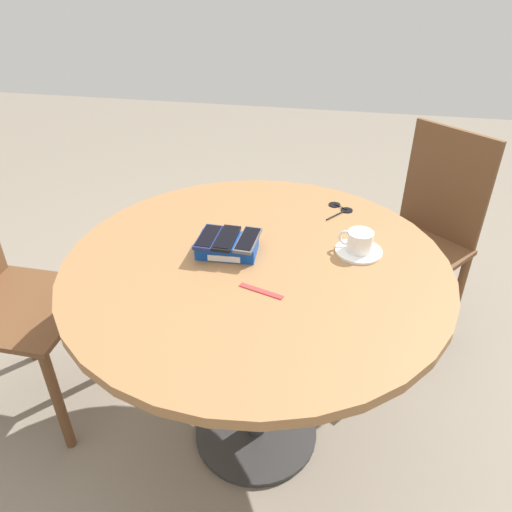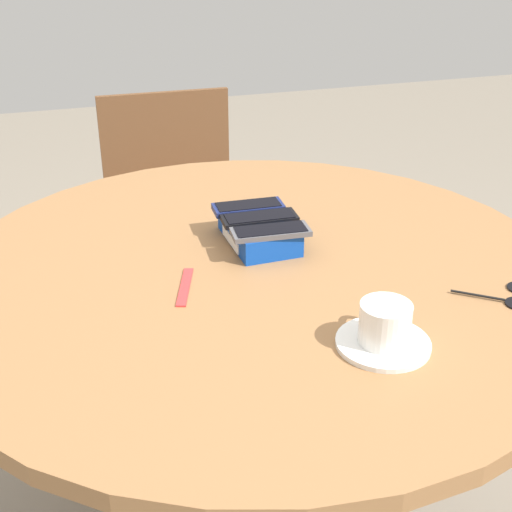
{
  "view_description": "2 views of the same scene",
  "coord_description": "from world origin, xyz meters",
  "px_view_note": "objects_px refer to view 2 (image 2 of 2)",
  "views": [
    {
      "loc": [
        0.21,
        -1.17,
        1.56
      ],
      "look_at": [
        0.0,
        0.0,
        0.78
      ],
      "focal_mm": 35.0,
      "sensor_mm": 36.0,
      "label": 1
    },
    {
      "loc": [
        1.06,
        -0.32,
        1.35
      ],
      "look_at": [
        0.0,
        0.0,
        0.78
      ],
      "focal_mm": 50.0,
      "sensor_mm": 36.0,
      "label": 2
    }
  ],
  "objects_px": {
    "chair_far_side": "(177,225)",
    "phone_navy": "(248,207)",
    "saucer": "(383,343)",
    "coffee_cup": "(385,322)",
    "phone_gray": "(271,232)",
    "lanyard_strap": "(185,287)",
    "phone_black": "(259,218)",
    "round_table": "(256,319)",
    "phone_box": "(259,232)"
  },
  "relations": [
    {
      "from": "phone_navy",
      "to": "phone_black",
      "type": "relative_size",
      "value": 0.96
    },
    {
      "from": "phone_black",
      "to": "saucer",
      "type": "xyz_separation_m",
      "value": [
        0.38,
        0.07,
        -0.04
      ]
    },
    {
      "from": "phone_navy",
      "to": "chair_far_side",
      "type": "height_order",
      "value": "chair_far_side"
    },
    {
      "from": "chair_far_side",
      "to": "saucer",
      "type": "bearing_deg",
      "value": 4.06
    },
    {
      "from": "phone_box",
      "to": "phone_navy",
      "type": "distance_m",
      "value": 0.06
    },
    {
      "from": "round_table",
      "to": "lanyard_strap",
      "type": "bearing_deg",
      "value": -74.11
    },
    {
      "from": "phone_navy",
      "to": "phone_black",
      "type": "bearing_deg",
      "value": 6.23
    },
    {
      "from": "saucer",
      "to": "coffee_cup",
      "type": "bearing_deg",
      "value": 163.92
    },
    {
      "from": "chair_far_side",
      "to": "phone_navy",
      "type": "bearing_deg",
      "value": 0.66
    },
    {
      "from": "phone_black",
      "to": "phone_gray",
      "type": "distance_m",
      "value": 0.06
    },
    {
      "from": "phone_gray",
      "to": "saucer",
      "type": "bearing_deg",
      "value": 11.99
    },
    {
      "from": "phone_gray",
      "to": "saucer",
      "type": "xyz_separation_m",
      "value": [
        0.32,
        0.07,
        -0.04
      ]
    },
    {
      "from": "saucer",
      "to": "coffee_cup",
      "type": "relative_size",
      "value": 1.35
    },
    {
      "from": "phone_black",
      "to": "saucer",
      "type": "distance_m",
      "value": 0.39
    },
    {
      "from": "phone_gray",
      "to": "lanyard_strap",
      "type": "height_order",
      "value": "phone_gray"
    },
    {
      "from": "round_table",
      "to": "phone_box",
      "type": "relative_size",
      "value": 6.33
    },
    {
      "from": "coffee_cup",
      "to": "chair_far_side",
      "type": "distance_m",
      "value": 1.23
    },
    {
      "from": "phone_navy",
      "to": "phone_gray",
      "type": "height_order",
      "value": "phone_navy"
    },
    {
      "from": "round_table",
      "to": "phone_box",
      "type": "distance_m",
      "value": 0.16
    },
    {
      "from": "round_table",
      "to": "phone_navy",
      "type": "height_order",
      "value": "phone_navy"
    },
    {
      "from": "phone_box",
      "to": "phone_gray",
      "type": "bearing_deg",
      "value": 2.64
    },
    {
      "from": "round_table",
      "to": "phone_box",
      "type": "height_order",
      "value": "phone_box"
    },
    {
      "from": "phone_black",
      "to": "saucer",
      "type": "height_order",
      "value": "phone_black"
    },
    {
      "from": "saucer",
      "to": "phone_gray",
      "type": "bearing_deg",
      "value": -168.01
    },
    {
      "from": "round_table",
      "to": "chair_far_side",
      "type": "height_order",
      "value": "chair_far_side"
    },
    {
      "from": "phone_navy",
      "to": "coffee_cup",
      "type": "bearing_deg",
      "value": 9.94
    },
    {
      "from": "phone_box",
      "to": "phone_gray",
      "type": "distance_m",
      "value": 0.07
    },
    {
      "from": "phone_navy",
      "to": "saucer",
      "type": "height_order",
      "value": "phone_navy"
    },
    {
      "from": "phone_gray",
      "to": "coffee_cup",
      "type": "distance_m",
      "value": 0.32
    },
    {
      "from": "round_table",
      "to": "phone_black",
      "type": "xyz_separation_m",
      "value": [
        -0.09,
        0.03,
        0.16
      ]
    },
    {
      "from": "phone_navy",
      "to": "lanyard_strap",
      "type": "bearing_deg",
      "value": -41.59
    },
    {
      "from": "round_table",
      "to": "phone_gray",
      "type": "height_order",
      "value": "phone_gray"
    },
    {
      "from": "chair_far_side",
      "to": "round_table",
      "type": "bearing_deg",
      "value": -1.32
    },
    {
      "from": "phone_black",
      "to": "chair_far_side",
      "type": "bearing_deg",
      "value": -178.97
    },
    {
      "from": "phone_black",
      "to": "lanyard_strap",
      "type": "bearing_deg",
      "value": -52.37
    },
    {
      "from": "phone_black",
      "to": "round_table",
      "type": "bearing_deg",
      "value": -20.67
    },
    {
      "from": "phone_navy",
      "to": "chair_far_side",
      "type": "xyz_separation_m",
      "value": [
        -0.74,
        -0.01,
        -0.36
      ]
    },
    {
      "from": "saucer",
      "to": "phone_black",
      "type": "bearing_deg",
      "value": -169.7
    },
    {
      "from": "phone_black",
      "to": "coffee_cup",
      "type": "height_order",
      "value": "coffee_cup"
    },
    {
      "from": "lanyard_strap",
      "to": "saucer",
      "type": "bearing_deg",
      "value": 43.71
    },
    {
      "from": "phone_box",
      "to": "chair_far_side",
      "type": "relative_size",
      "value": 0.21
    },
    {
      "from": "lanyard_strap",
      "to": "chair_far_side",
      "type": "relative_size",
      "value": 0.15
    },
    {
      "from": "phone_box",
      "to": "saucer",
      "type": "bearing_deg",
      "value": 10.52
    },
    {
      "from": "phone_gray",
      "to": "lanyard_strap",
      "type": "relative_size",
      "value": 1.14
    },
    {
      "from": "round_table",
      "to": "phone_box",
      "type": "xyz_separation_m",
      "value": [
        -0.09,
        0.03,
        0.13
      ]
    },
    {
      "from": "phone_gray",
      "to": "coffee_cup",
      "type": "height_order",
      "value": "coffee_cup"
    },
    {
      "from": "phone_box",
      "to": "lanyard_strap",
      "type": "distance_m",
      "value": 0.21
    },
    {
      "from": "phone_navy",
      "to": "saucer",
      "type": "distance_m",
      "value": 0.44
    },
    {
      "from": "phone_gray",
      "to": "saucer",
      "type": "height_order",
      "value": "phone_gray"
    },
    {
      "from": "phone_navy",
      "to": "phone_gray",
      "type": "bearing_deg",
      "value": 3.64
    }
  ]
}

